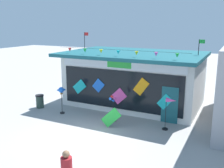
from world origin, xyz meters
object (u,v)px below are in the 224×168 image
Objects in this scene: trash_bin at (40,101)px; display_kite_on_ground at (111,118)px; wind_spinner_far_left at (61,92)px; wind_spinner_left at (113,106)px; wind_spinner_center_left at (170,105)px; kite_shop_building at (135,78)px.

trash_bin is 0.83× the size of display_kite_on_ground.
wind_spinner_left is at bearing 4.14° from wind_spinner_far_left.
wind_spinner_far_left is at bearing -176.83° from wind_spinner_center_left.
wind_spinner_center_left is at bearing 19.59° from display_kite_on_ground.
wind_spinner_far_left is 0.95× the size of wind_spinner_center_left.
display_kite_on_ground is (3.61, -0.63, -0.75)m from wind_spinner_far_left.
wind_spinner_center_left reaches higher than trash_bin.
kite_shop_building is 5.13× the size of wind_spinner_center_left.
wind_spinner_far_left is at bearing -129.44° from kite_shop_building.
display_kite_on_ground is at bearing -83.89° from kite_shop_building.
trash_bin is at bearing 172.58° from wind_spinner_far_left.
wind_spinner_center_left reaches higher than wind_spinner_left.
trash_bin is (-5.08, -3.56, -1.34)m from kite_shop_building.
wind_spinner_far_left is 3.75m from display_kite_on_ground.
wind_spinner_far_left is at bearing -175.86° from wind_spinner_left.
kite_shop_building reaches higher than display_kite_on_ground.
wind_spinner_center_left is at bearing 0.69° from trash_bin.
kite_shop_building is 5.89× the size of wind_spinner_left.
kite_shop_building is 6.34m from trash_bin.
wind_spinner_center_left is (3.25, -3.46, -0.45)m from kite_shop_building.
kite_shop_building reaches higher than wind_spinner_left.
kite_shop_building is 8.68× the size of display_kite_on_ground.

